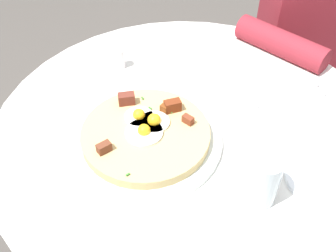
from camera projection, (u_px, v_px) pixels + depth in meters
The scene contains 10 objects.
dining_table at pixel (186, 173), 1.04m from camera, with size 0.89×0.89×0.76m.
person_seated at pixel (307, 79), 1.43m from camera, with size 0.50×0.45×1.14m.
pizza_plate at pixel (146, 140), 0.87m from camera, with size 0.33×0.33×0.01m, color silver.
breakfast_pizza at pixel (146, 133), 0.85m from camera, with size 0.27×0.27×0.05m.
bread_plate at pixel (330, 177), 0.80m from camera, with size 0.18×0.18×0.01m, color white.
napkin at pixel (288, 96), 0.98m from camera, with size 0.17×0.14×0.00m, color white.
fork at pixel (292, 99), 0.96m from camera, with size 0.18×0.01×0.01m, color silver.
knife at pixel (285, 90), 0.98m from camera, with size 0.18×0.01×0.01m, color silver.
water_glass at pixel (261, 179), 0.73m from camera, with size 0.07×0.07×0.11m, color silver.
salt_shaker at pixel (120, 58), 1.04m from camera, with size 0.03×0.03×0.05m, color white.
Camera 1 is at (-0.07, -0.65, 1.40)m, focal length 42.97 mm.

